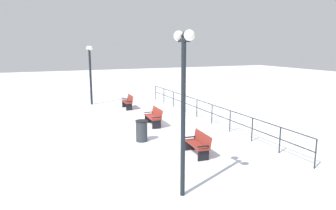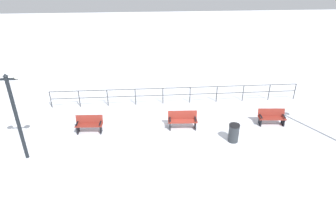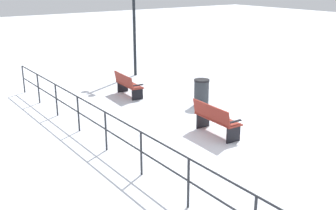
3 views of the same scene
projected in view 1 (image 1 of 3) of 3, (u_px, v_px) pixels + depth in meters
ground_plane at (150, 126)px, 16.62m from camera, size 80.00×80.00×0.00m
bench_nearest at (128, 102)px, 21.08m from camera, size 0.58×1.43×0.92m
bench_second at (154, 117)px, 16.62m from camera, size 0.65×1.59×0.94m
bench_third at (198, 144)px, 12.14m from camera, size 0.66×1.51×0.87m
lamppost_near at (90, 64)px, 22.17m from camera, size 0.32×1.21×4.19m
lamppost_middle at (183, 85)px, 8.34m from camera, size 0.29×0.92×4.61m
waterfront_railing at (204, 108)px, 17.75m from camera, size 0.05×15.58×1.08m
trash_bin at (142, 131)px, 13.89m from camera, size 0.54×0.54×0.95m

